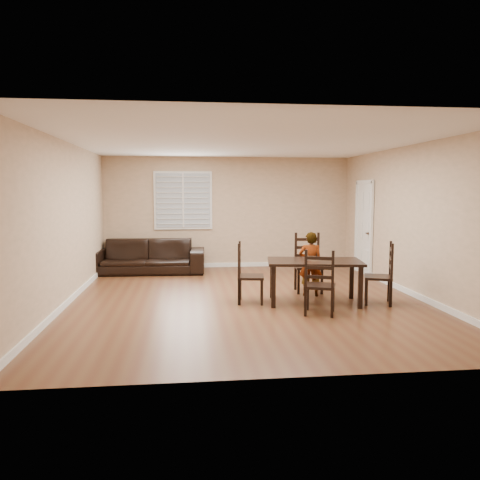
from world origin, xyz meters
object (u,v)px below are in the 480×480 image
Objects in this scene: dining_table at (314,266)px; chair_left at (243,275)px; chair_near at (307,264)px; child at (311,264)px; sofa at (147,256)px; chair_far at (319,286)px; donut at (314,257)px; chair_right at (386,276)px.

chair_left reaches higher than dining_table.
chair_near is 0.95× the size of child.
chair_near is at bearing -33.13° from sofa.
chair_far is (-0.29, -1.81, -0.04)m from chair_near.
child reaches higher than chair_near.
chair_near is 1.07× the size of chair_left.
dining_table is 0.63× the size of sofa.
child is (0.08, 0.55, -0.06)m from dining_table.
donut is at bearing -81.05° from chair_far.
chair_near reaches higher than sofa.
chair_right is 0.40× the size of sofa.
dining_table is 15.02× the size of donut.
chair_far is 0.39× the size of sofa.
chair_near is (0.14, 0.99, -0.14)m from dining_table.
chair_near is at bearing -79.06° from chair_far.
sofa is (-1.86, 3.11, -0.08)m from chair_left.
chair_left is (-1.03, 0.99, 0.01)m from chair_far.
chair_near is 0.87m from donut.
chair_near is 1.58m from chair_right.
chair_near is at bearing 83.38° from donut.
chair_far is 0.99× the size of chair_left.
sofa is at bearing -34.87° from chair_far.
chair_right is at bearing -36.97° from sofa.
chair_left is at bearing 179.71° from donut.
sofa is (-3.17, 2.29, -0.12)m from chair_near.
dining_table is 1.51× the size of chair_near.
donut is at bearing -91.55° from chair_near.
chair_left is 0.39× the size of sofa.
chair_right is at bearing -90.79° from chair_left.
donut is (-0.10, -0.82, 0.25)m from chair_near.
chair_far reaches higher than sofa.
donut is (-1.12, 0.37, 0.28)m from chair_right.
dining_table is 1.64× the size of chair_far.
dining_table is 4.48m from sofa.
chair_right is (1.03, -1.19, -0.03)m from chair_near.
chair_left is (-1.31, -0.82, -0.03)m from chair_near.
sofa is (-3.03, 3.28, -0.25)m from dining_table.
child is 4.15m from sofa.
donut is at bearing -81.96° from chair_left.
chair_near is 1.55m from chair_left.
chair_near is 9.93× the size of donut.
sofa is at bearing 149.24° from chair_near.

